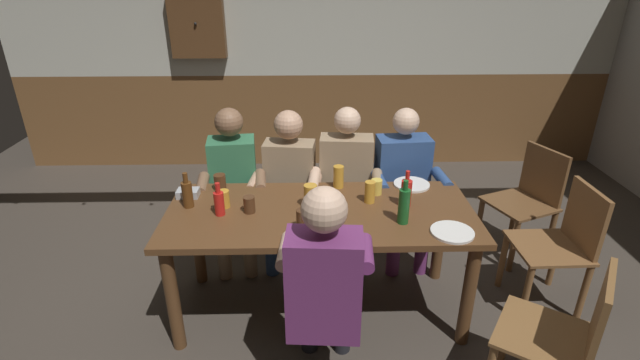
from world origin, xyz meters
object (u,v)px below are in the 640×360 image
at_px(condiment_caddy, 188,193).
at_px(pint_glass_2, 220,182).
at_px(person_4, 324,284).
at_px(plate_0, 412,184).
at_px(bottle_3, 406,193).
at_px(plate_1, 452,232).
at_px(pint_glass_3, 338,177).
at_px(person_0, 233,181).
at_px(pint_glass_7, 370,192).
at_px(pint_glass_6, 249,205).
at_px(bottle_0, 187,193).
at_px(bottle_2, 404,205).
at_px(table_candle, 338,231).
at_px(chair_empty_near_left, 561,244).
at_px(wall_dart_cabinet, 197,23).
at_px(chair_empty_far_end, 563,338).
at_px(chair_empty_near_right, 527,199).
at_px(pint_glass_1, 310,196).
at_px(dining_table, 320,225).
at_px(pint_glass_0, 303,220).
at_px(person_1, 289,182).
at_px(pint_glass_4, 376,187).
at_px(bottle_1, 219,202).
at_px(pint_glass_5, 224,199).
at_px(person_3, 404,180).
at_px(person_2, 346,181).

bearing_deg(condiment_caddy, pint_glass_2, 26.56).
height_order(person_4, plate_0, person_4).
relative_size(condiment_caddy, bottle_3, 0.58).
height_order(plate_1, pint_glass_3, pint_glass_3).
distance_m(person_0, pint_glass_7, 1.11).
bearing_deg(pint_glass_6, bottle_0, 168.23).
bearing_deg(bottle_2, condiment_caddy, 164.60).
height_order(person_0, pint_glass_2, person_0).
height_order(bottle_3, pint_glass_7, bottle_3).
distance_m(table_candle, plate_1, 0.65).
xyz_separation_m(chair_empty_near_left, bottle_3, (-1.05, 0.02, 0.38)).
xyz_separation_m(bottle_0, wall_dart_cabinet, (-0.38, 2.43, 0.75)).
relative_size(chair_empty_far_end, condiment_caddy, 6.29).
xyz_separation_m(person_4, chair_empty_near_right, (1.65, 1.31, -0.22)).
height_order(chair_empty_far_end, pint_glass_1, pint_glass_1).
height_order(dining_table, table_candle, table_candle).
distance_m(chair_empty_near_left, plate_0, 1.05).
distance_m(pint_glass_0, wall_dart_cabinet, 3.05).
xyz_separation_m(person_1, pint_glass_4, (0.60, -0.42, 0.15)).
relative_size(dining_table, bottle_1, 9.04).
bearing_deg(condiment_caddy, pint_glass_1, -11.64).
xyz_separation_m(bottle_0, pint_glass_2, (0.16, 0.24, -0.04)).
bearing_deg(wall_dart_cabinet, condiment_caddy, -81.47).
distance_m(person_4, pint_glass_6, 0.78).
xyz_separation_m(plate_0, bottle_0, (-1.47, -0.27, 0.09)).
relative_size(chair_empty_far_end, plate_1, 3.56).
relative_size(bottle_3, pint_glass_1, 1.59).
bearing_deg(pint_glass_6, dining_table, 0.82).
relative_size(dining_table, pint_glass_0, 14.50).
bearing_deg(pint_glass_0, pint_glass_4, 43.21).
distance_m(person_1, pint_glass_5, 0.71).
xyz_separation_m(chair_empty_near_right, bottle_0, (-2.48, -0.60, 0.38)).
distance_m(person_1, chair_empty_near_left, 1.93).
height_order(pint_glass_1, pint_glass_6, pint_glass_1).
xyz_separation_m(person_3, pint_glass_1, (-0.71, -0.60, 0.17)).
height_order(condiment_caddy, bottle_0, bottle_0).
bearing_deg(chair_empty_far_end, pint_glass_1, 89.73).
distance_m(pint_glass_3, wall_dart_cabinet, 2.66).
relative_size(chair_empty_near_left, pint_glass_7, 6.16).
distance_m(plate_1, pint_glass_3, 0.88).
xyz_separation_m(person_2, plate_1, (0.54, -0.93, 0.10)).
bearing_deg(person_3, dining_table, 40.64).
distance_m(person_2, table_candle, 0.97).
distance_m(person_0, person_3, 1.29).
bearing_deg(pint_glass_1, person_1, 105.52).
bearing_deg(bottle_1, chair_empty_far_end, -23.48).
distance_m(bottle_0, pint_glass_2, 0.29).
distance_m(bottle_3, pint_glass_7, 0.23).
height_order(pint_glass_0, pint_glass_3, pint_glass_3).
bearing_deg(wall_dart_cabinet, pint_glass_1, -64.90).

